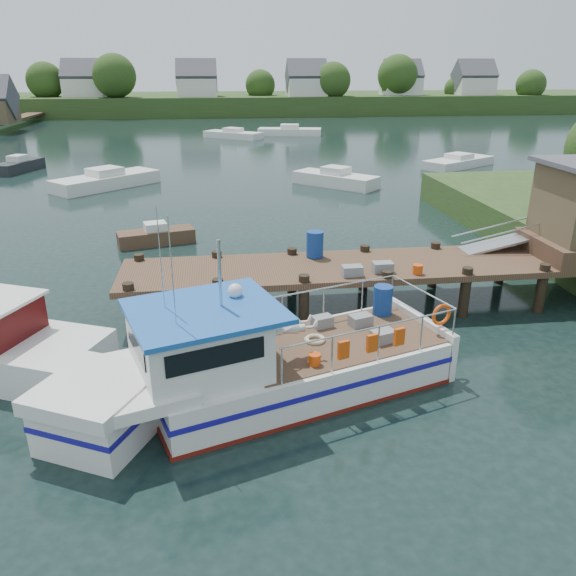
{
  "coord_description": "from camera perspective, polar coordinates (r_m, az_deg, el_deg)",
  "views": [
    {
      "loc": [
        -2.94,
        -16.39,
        7.24
      ],
      "look_at": [
        -1.0,
        -1.5,
        1.3
      ],
      "focal_mm": 35.0,
      "sensor_mm": 36.0,
      "label": 1
    }
  ],
  "objects": [
    {
      "name": "ground_plane",
      "position": [
        18.16,
        2.52,
        -1.94
      ],
      "size": [
        160.0,
        160.0,
        0.0
      ],
      "primitive_type": "plane",
      "color": "black"
    },
    {
      "name": "far_shore",
      "position": [
        98.94,
        -6.01,
        18.5
      ],
      "size": [
        140.0,
        42.55,
        9.22
      ],
      "color": "#2F481D",
      "rests_on": "ground"
    },
    {
      "name": "dock",
      "position": [
        19.58,
        21.84,
        5.22
      ],
      "size": [
        16.6,
        3.0,
        4.78
      ],
      "color": "#4D3624",
      "rests_on": "ground"
    },
    {
      "name": "lobster_boat",
      "position": [
        12.92,
        -3.66,
        -8.08
      ],
      "size": [
        9.67,
        5.31,
        4.73
      ],
      "rotation": [
        0.0,
        0.0,
        0.32
      ],
      "color": "silver",
      "rests_on": "ground"
    },
    {
      "name": "moored_rowboat",
      "position": [
        25.29,
        -13.25,
        5.19
      ],
      "size": [
        3.43,
        1.92,
        0.95
      ],
      "rotation": [
        0.0,
        0.0,
        -0.26
      ],
      "color": "#4D3624",
      "rests_on": "ground"
    },
    {
      "name": "moored_far",
      "position": [
        65.61,
        0.17,
        15.64
      ],
      "size": [
        7.37,
        3.78,
        1.19
      ],
      "rotation": [
        0.0,
        0.0,
        0.06
      ],
      "color": "silver",
      "rests_on": "ground"
    },
    {
      "name": "moored_a",
      "position": [
        38.34,
        -18.01,
        10.37
      ],
      "size": [
        6.56,
        6.35,
        1.26
      ],
      "rotation": [
        0.0,
        0.0,
        0.4
      ],
      "color": "silver",
      "rests_on": "ground"
    },
    {
      "name": "moored_b",
      "position": [
        37.16,
        4.85,
        11.0
      ],
      "size": [
        5.31,
        5.31,
        1.24
      ],
      "rotation": [
        0.0,
        0.0,
        -0.18
      ],
      "color": "silver",
      "rests_on": "ground"
    },
    {
      "name": "moored_c",
      "position": [
        46.33,
        16.93,
        12.16
      ],
      "size": [
        6.59,
        5.26,
        1.01
      ],
      "rotation": [
        0.0,
        0.0,
        0.39
      ],
      "color": "silver",
      "rests_on": "ground"
    },
    {
      "name": "moored_d",
      "position": [
        63.07,
        -5.6,
        15.27
      ],
      "size": [
        6.48,
        5.59,
        1.09
      ],
      "rotation": [
        0.0,
        0.0,
        0.41
      ],
      "color": "silver",
      "rests_on": "ground"
    },
    {
      "name": "moored_e",
      "position": [
        46.72,
        -25.68,
        11.15
      ],
      "size": [
        2.83,
        4.58,
        1.2
      ],
      "rotation": [
        0.0,
        0.0,
        -0.16
      ],
      "color": "black",
      "rests_on": "ground"
    }
  ]
}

